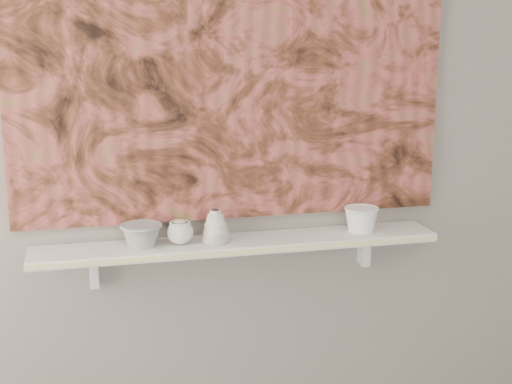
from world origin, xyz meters
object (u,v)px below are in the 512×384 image
object	(u,v)px
painting	(232,59)
cup_cream	(180,232)
bowl_grey	(141,235)
bell_vessel	(216,226)
shelf	(238,244)
bowl_white	(361,219)

from	to	relation	value
painting	cup_cream	world-z (taller)	painting
bowl_grey	cup_cream	size ratio (longest dim) A/B	1.58
bell_vessel	shelf	bearing A→B (deg)	0.00
bowl_grey	bowl_white	distance (m)	0.78
shelf	painting	size ratio (longest dim) A/B	0.93
painting	cup_cream	xyz separation A→B (m)	(-0.20, -0.08, -0.57)
painting	bell_vessel	size ratio (longest dim) A/B	13.49
shelf	painting	xyz separation A→B (m)	(0.00, 0.08, 0.62)
bowl_grey	cup_cream	bearing A→B (deg)	0.00
painting	bell_vessel	xyz separation A→B (m)	(-0.08, -0.08, -0.55)
shelf	bowl_white	bearing A→B (deg)	0.00
bowl_white	cup_cream	bearing A→B (deg)	180.00
bowl_grey	cup_cream	world-z (taller)	same
shelf	cup_cream	size ratio (longest dim) A/B	15.80
bowl_grey	painting	bearing A→B (deg)	13.72
cup_cream	bowl_white	distance (m)	0.65
shelf	bowl_grey	world-z (taller)	bowl_grey
shelf	bell_vessel	xyz separation A→B (m)	(-0.08, 0.00, 0.07)
painting	bowl_grey	xyz separation A→B (m)	(-0.33, -0.08, -0.57)
cup_cream	shelf	bearing A→B (deg)	0.00
cup_cream	painting	bearing A→B (deg)	21.87
cup_cream	bowl_grey	bearing A→B (deg)	180.00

